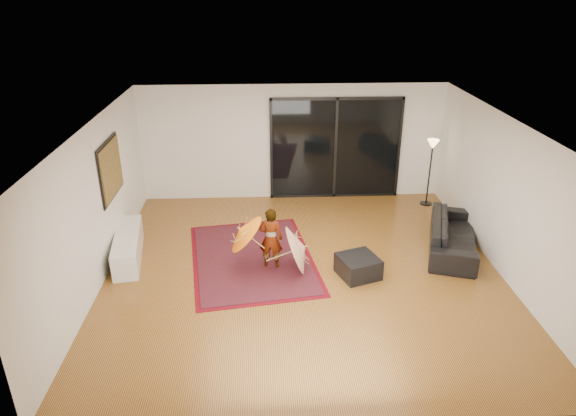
{
  "coord_description": "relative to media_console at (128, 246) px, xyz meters",
  "views": [
    {
      "loc": [
        -0.67,
        -7.95,
        4.82
      ],
      "look_at": [
        -0.26,
        0.35,
        1.1
      ],
      "focal_mm": 32.0,
      "sensor_mm": 36.0,
      "label": 1
    }
  ],
  "objects": [
    {
      "name": "speaker",
      "position": [
        0.0,
        -0.57,
        -0.08
      ],
      "size": [
        0.29,
        0.29,
        0.33
      ],
      "primitive_type": "cube",
      "rotation": [
        0.0,
        0.0,
        0.0
      ],
      "color": "#424244",
      "rests_on": "floor"
    },
    {
      "name": "ottoman",
      "position": [
        4.2,
        -0.84,
        -0.06
      ],
      "size": [
        0.82,
        0.82,
        0.37
      ],
      "primitive_type": "cube",
      "rotation": [
        0.0,
        0.0,
        0.34
      ],
      "color": "black",
      "rests_on": "floor"
    },
    {
      "name": "painting",
      "position": [
        -0.21,
        0.35,
        1.41
      ],
      "size": [
        0.04,
        1.28,
        1.08
      ],
      "color": "black",
      "rests_on": "wall_left"
    },
    {
      "name": "floor",
      "position": [
        3.25,
        -0.65,
        -0.24
      ],
      "size": [
        7.0,
        7.0,
        0.0
      ],
      "primitive_type": "plane",
      "color": "#A76C2D",
      "rests_on": "ground"
    },
    {
      "name": "sliding_door",
      "position": [
        4.25,
        2.82,
        0.96
      ],
      "size": [
        3.06,
        0.07,
        2.4
      ],
      "color": "black",
      "rests_on": "wall_back"
    },
    {
      "name": "child",
      "position": [
        2.67,
        -0.47,
        0.34
      ],
      "size": [
        0.47,
        0.35,
        1.17
      ],
      "primitive_type": "imported",
      "rotation": [
        0.0,
        0.0,
        2.96
      ],
      "color": "#999999",
      "rests_on": "floor"
    },
    {
      "name": "persian_rug",
      "position": [
        2.32,
        -0.15,
        -0.23
      ],
      "size": [
        2.64,
        3.38,
        0.02
      ],
      "rotation": [
        0.0,
        0.0,
        0.15
      ],
      "color": "#5C0712",
      "rests_on": "floor"
    },
    {
      "name": "wall_back",
      "position": [
        3.25,
        2.85,
        1.11
      ],
      "size": [
        7.0,
        0.0,
        7.0
      ],
      "primitive_type": "plane",
      "rotation": [
        1.57,
        0.0,
        0.0
      ],
      "color": "silver",
      "rests_on": "floor"
    },
    {
      "name": "wall_left",
      "position": [
        -0.25,
        -0.65,
        1.11
      ],
      "size": [
        0.0,
        7.0,
        7.0
      ],
      "primitive_type": "plane",
      "rotation": [
        1.57,
        0.0,
        1.57
      ],
      "color": "silver",
      "rests_on": "floor"
    },
    {
      "name": "sofa",
      "position": [
        6.2,
        0.04,
        0.07
      ],
      "size": [
        1.48,
        2.31,
        0.63
      ],
      "primitive_type": "imported",
      "rotation": [
        0.0,
        0.0,
        1.25
      ],
      "color": "black",
      "rests_on": "floor"
    },
    {
      "name": "wall_right",
      "position": [
        6.75,
        -0.65,
        1.11
      ],
      "size": [
        0.0,
        7.0,
        7.0
      ],
      "primitive_type": "plane",
      "rotation": [
        1.57,
        0.0,
        -1.57
      ],
      "color": "silver",
      "rests_on": "floor"
    },
    {
      "name": "parasol_orange",
      "position": [
        2.12,
        -0.52,
        0.49
      ],
      "size": [
        0.66,
        0.79,
        0.86
      ],
      "rotation": [
        0.0,
        -0.82,
        0.0
      ],
      "color": "orange",
      "rests_on": "child"
    },
    {
      "name": "wall_front",
      "position": [
        3.25,
        -4.15,
        1.11
      ],
      "size": [
        7.0,
        0.0,
        7.0
      ],
      "primitive_type": "plane",
      "rotation": [
        -1.57,
        0.0,
        0.0
      ],
      "color": "silver",
      "rests_on": "floor"
    },
    {
      "name": "ceiling",
      "position": [
        3.25,
        -0.65,
        2.46
      ],
      "size": [
        7.0,
        7.0,
        0.0
      ],
      "primitive_type": "plane",
      "rotation": [
        3.14,
        0.0,
        0.0
      ],
      "color": "white",
      "rests_on": "wall_back"
    },
    {
      "name": "media_console",
      "position": [
        0.0,
        0.0,
        0.0
      ],
      "size": [
        0.71,
        1.81,
        0.49
      ],
      "primitive_type": "cube",
      "rotation": [
        0.0,
        0.0,
        0.16
      ],
      "color": "white",
      "rests_on": "floor"
    },
    {
      "name": "floor_lamp",
      "position": [
        6.35,
        2.23,
        0.98
      ],
      "size": [
        0.27,
        0.27,
        1.56
      ],
      "color": "black",
      "rests_on": "floor"
    },
    {
      "name": "parasol_white",
      "position": [
        3.27,
        -0.62,
        0.26
      ],
      "size": [
        0.52,
        0.89,
        0.93
      ],
      "rotation": [
        0.0,
        1.2,
        0.0
      ],
      "color": "silver",
      "rests_on": "floor"
    }
  ]
}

